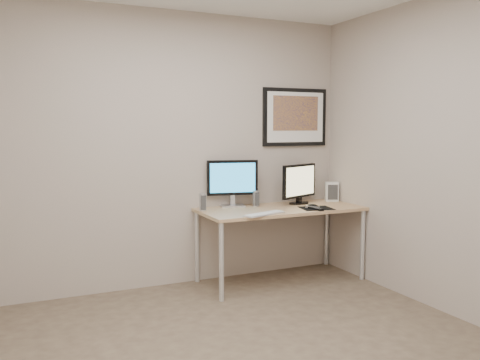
{
  "coord_description": "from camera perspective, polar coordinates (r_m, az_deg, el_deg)",
  "views": [
    {
      "loc": [
        -1.42,
        -2.94,
        1.51
      ],
      "look_at": [
        0.45,
        1.1,
        1.05
      ],
      "focal_mm": 38.0,
      "sensor_mm": 36.0,
      "label": 1
    }
  ],
  "objects": [
    {
      "name": "floor",
      "position": [
        3.6,
        0.94,
        -18.92
      ],
      "size": [
        3.6,
        3.6,
        0.0
      ],
      "primitive_type": "plane",
      "color": "#4B3D2F",
      "rests_on": "ground"
    },
    {
      "name": "speaker_right",
      "position": [
        5.04,
        1.79,
        -2.11
      ],
      "size": [
        0.07,
        0.07,
        0.16
      ],
      "primitive_type": "cylinder",
      "rotation": [
        0.0,
        0.0,
        -0.13
      ],
      "color": "silver",
      "rests_on": "desk"
    },
    {
      "name": "room",
      "position": [
        3.68,
        -2.08,
        7.96
      ],
      "size": [
        3.6,
        3.6,
        3.6
      ],
      "color": "white",
      "rests_on": "ground"
    },
    {
      "name": "monitor_large",
      "position": [
        5.0,
        -0.84,
        -0.12
      ],
      "size": [
        0.5,
        0.21,
        0.46
      ],
      "rotation": [
        0.0,
        0.0,
        -0.22
      ],
      "color": "silver",
      "rests_on": "desk"
    },
    {
      "name": "speaker_left",
      "position": [
        4.79,
        -4.2,
        -2.5
      ],
      "size": [
        0.08,
        0.08,
        0.17
      ],
      "primitive_type": "cylinder",
      "rotation": [
        0.0,
        0.0,
        -0.23
      ],
      "color": "silver",
      "rests_on": "desk"
    },
    {
      "name": "framed_art",
      "position": [
        5.39,
        6.19,
        7.04
      ],
      "size": [
        0.75,
        0.04,
        0.6
      ],
      "color": "black",
      "rests_on": "room"
    },
    {
      "name": "mousepad",
      "position": [
        4.99,
        8.57,
        -3.15
      ],
      "size": [
        0.34,
        0.32,
        0.0
      ],
      "primitive_type": "cube",
      "rotation": [
        0.0,
        0.0,
        -0.2
      ],
      "color": "black",
      "rests_on": "desk"
    },
    {
      "name": "keyboard",
      "position": [
        4.59,
        2.73,
        -3.81
      ],
      "size": [
        0.45,
        0.25,
        0.02
      ],
      "primitive_type": "cube",
      "rotation": [
        0.0,
        0.0,
        0.33
      ],
      "color": "silver",
      "rests_on": "desk"
    },
    {
      "name": "mouse",
      "position": [
        4.98,
        8.16,
        -2.9
      ],
      "size": [
        0.11,
        0.14,
        0.04
      ],
      "primitive_type": "ellipsoid",
      "rotation": [
        0.0,
        0.0,
        0.39
      ],
      "color": "black",
      "rests_on": "mousepad"
    },
    {
      "name": "monitor_tv",
      "position": [
        5.23,
        6.66,
        -0.32
      ],
      "size": [
        0.49,
        0.23,
        0.41
      ],
      "rotation": [
        0.0,
        0.0,
        0.4
      ],
      "color": "black",
      "rests_on": "desk"
    },
    {
      "name": "fan_unit",
      "position": [
        5.51,
        10.27,
        -1.29
      ],
      "size": [
        0.16,
        0.14,
        0.2
      ],
      "primitive_type": "cube",
      "rotation": [
        0.0,
        0.0,
        -0.41
      ],
      "color": "silver",
      "rests_on": "desk"
    },
    {
      "name": "desk",
      "position": [
        5.0,
        4.58,
        -3.87
      ],
      "size": [
        1.6,
        0.7,
        0.73
      ],
      "color": "#A77650",
      "rests_on": "floor"
    },
    {
      "name": "remote",
      "position": [
        4.91,
        8.51,
        -3.18
      ],
      "size": [
        0.06,
        0.19,
        0.02
      ],
      "primitive_type": "cube",
      "rotation": [
        0.0,
        0.0,
        0.06
      ],
      "color": "black",
      "rests_on": "desk"
    }
  ]
}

